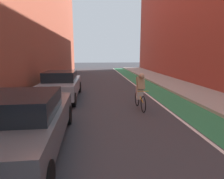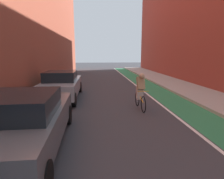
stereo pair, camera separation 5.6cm
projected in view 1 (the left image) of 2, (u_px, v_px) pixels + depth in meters
ground_plane at (113, 97)px, 10.75m from camera, size 84.23×84.23×0.00m
bike_lane_paint at (154, 90)px, 13.00m from camera, size 1.60×38.28×0.00m
lane_divider_stripe at (142, 90)px, 12.91m from camera, size 0.12×38.28×0.00m
sidewalk_right at (185, 88)px, 13.19m from camera, size 2.80×38.28×0.14m
building_facade_right at (211, 10)px, 14.34m from camera, size 2.40×34.28×11.37m
parked_sedan_gray at (23, 122)px, 4.71m from camera, size 2.07×4.65×1.53m
parked_sedan_silver at (61, 85)px, 10.32m from camera, size 1.85×4.54×1.53m
cyclist_trailing at (140, 91)px, 8.40m from camera, size 0.48×1.75×1.63m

